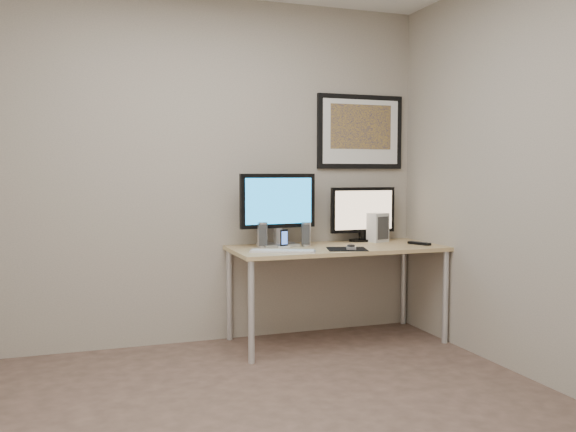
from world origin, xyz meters
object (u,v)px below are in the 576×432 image
Objects in this scene: framed_art at (360,132)px; monitor_tv at (363,213)px; phone_dock at (284,239)px; desk at (337,255)px; monitor_large at (278,206)px; fan_unit at (378,228)px; speaker_left at (262,235)px; speaker_right at (306,234)px; keyboard at (283,251)px.

framed_art is 1.34× the size of monitor_tv.
desk is at bearing -19.78° from phone_dock.
desk is 0.58m from monitor_large.
framed_art is 0.80m from fan_unit.
framed_art is at bearing 43.46° from desk.
speaker_right is at bearing 7.65° from speaker_left.
monitor_tv is at bearing -0.25° from phone_dock.
speaker_left reaches higher than keyboard.
monitor_large reaches higher than speaker_left.
monitor_tv is (0.34, 0.24, 0.30)m from desk.
speaker_left is (-0.89, -0.13, -0.14)m from monitor_tv.
monitor_tv is 0.80m from phone_dock.
phone_dock is 0.23m from keyboard.
fan_unit is at bearing -35.31° from monitor_tv.
framed_art is 0.98m from monitor_large.
desk is 0.59m from speaker_left.
monitor_tv is at bearing 1.42° from monitor_large.
phone_dock is (0.14, -0.09, -0.03)m from speaker_left.
desk is 0.53m from keyboard.
keyboard is 2.00× the size of fan_unit.
framed_art reaches higher than monitor_tv.
speaker_right is 0.40m from keyboard.
phone_dock is at bearing -21.81° from speaker_left.
fan_unit is (0.93, 0.36, 0.11)m from keyboard.
monitor_large reaches higher than fan_unit.
monitor_large is at bearing -173.50° from speaker_right.
speaker_right is 1.30× the size of phone_dock.
desk is 2.65× the size of monitor_large.
framed_art reaches higher than speaker_right.
speaker_right is at bearing -156.99° from framed_art.
keyboard is at bearing -148.54° from framed_art.
monitor_tv is 1.21× the size of keyboard.
speaker_left is 0.82× the size of fan_unit.
keyboard is at bearing -177.76° from fan_unit.
phone_dock is 0.30× the size of keyboard.
desk is 0.28m from speaker_right.
speaker_right is 0.21m from phone_dock.
fan_unit reaches higher than speaker_right.
speaker_left is (-0.55, 0.11, 0.16)m from desk.
keyboard is (-0.83, -0.43, -0.23)m from monitor_tv.
desk is at bearing -0.92° from speaker_right.
speaker_left is at bearing 168.37° from desk.
phone_dock is (-0.75, -0.22, -0.16)m from monitor_tv.
monitor_large is at bearing 162.58° from fan_unit.
framed_art is 1.01m from speaker_right.
speaker_right reaches higher than keyboard.
framed_art is 4.12× the size of speaker_right.
phone_dock is at bearing 176.74° from desk.
speaker_right reaches higher than desk.
speaker_right is (-0.56, -0.24, -0.80)m from framed_art.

